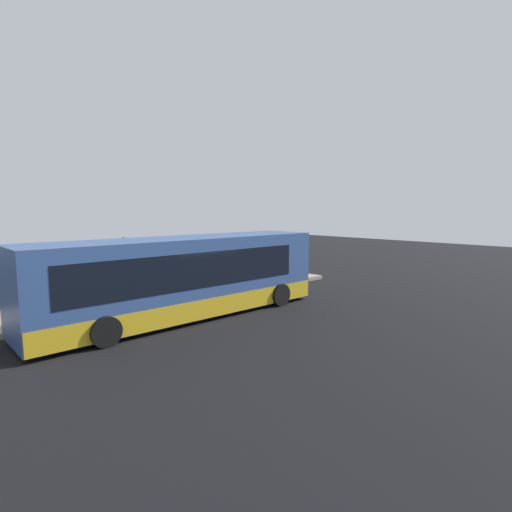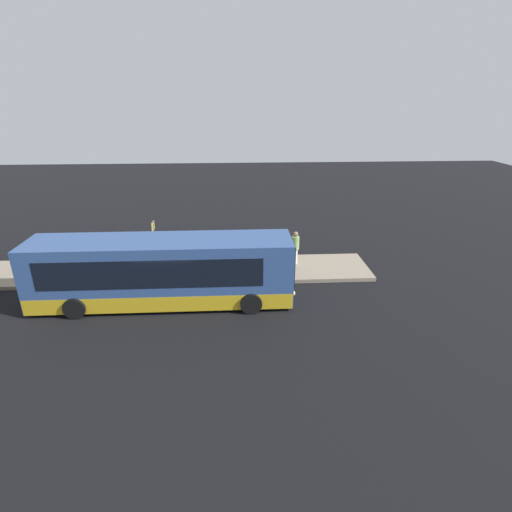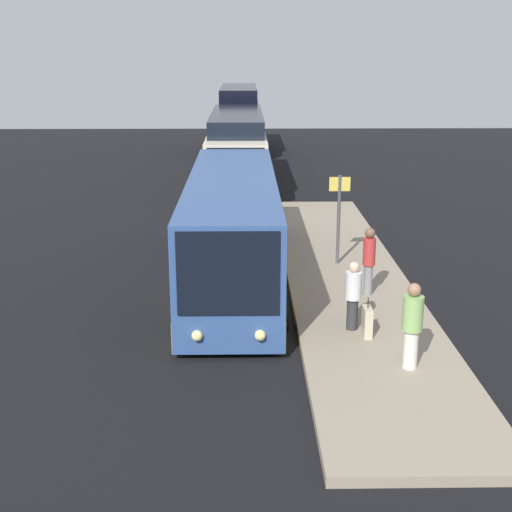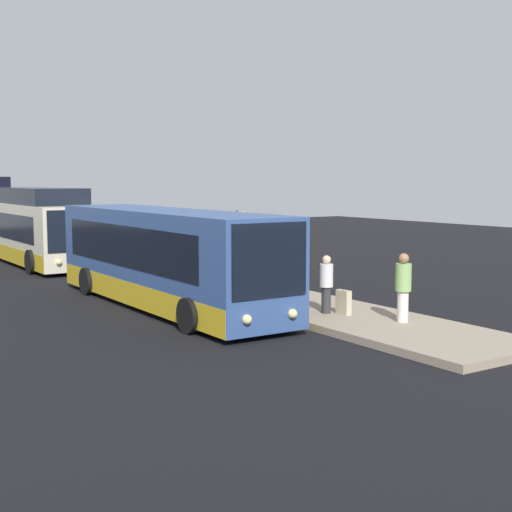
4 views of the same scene
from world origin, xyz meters
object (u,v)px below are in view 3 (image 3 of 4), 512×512
Objects in this scene: bus_third at (239,123)px; passenger_boarding at (369,258)px; suitcase at (367,322)px; sign_post at (339,210)px; bus_second at (237,155)px; passenger_with_bags at (353,293)px; passenger_waiting at (412,323)px; bus_lead at (233,229)px.

bus_third is 6.00× the size of passenger_boarding.
suitcase is 0.34× the size of sign_post.
bus_second reaches higher than suitcase.
passenger_with_bags is at bearing 5.24° from bus_third.
passenger_waiting is (4.45, 0.11, -0.04)m from passenger_boarding.
passenger_boarding is at bearing 12.73° from bus_second.
bus_second is (-13.74, -0.00, 0.12)m from bus_lead.
bus_third is 4.05× the size of sign_post.
sign_post is at bearing -171.90° from passenger_boarding.
suitcase is (18.55, 3.08, -1.06)m from bus_second.
passenger_with_bags is (18.13, 2.81, -0.53)m from bus_second.
bus_third is at bearing -173.45° from passenger_boarding.
bus_second is at bearing -166.41° from sign_post.
passenger_boarding is 1.97× the size of suitcase.
passenger_boarding is at bearing 10.94° from passenger_with_bags.
sign_post is (-5.21, 0.32, 0.76)m from passenger_with_bags.
passenger_waiting is at bearing 6.41° from bus_third.
suitcase is (2.78, -0.48, -0.67)m from passenger_boarding.
bus_third is at bearing -174.33° from suitcase.
bus_lead is 6.37× the size of passenger_waiting.
suitcase is at bearing 5.67° from bus_third.
bus_lead reaches higher than sign_post.
bus_third is 28.47m from passenger_boarding.
passenger_with_bags reaches higher than suitcase.
passenger_with_bags is 0.73m from suitcase.
bus_second is at bearing -170.57° from suitcase.
passenger_with_bags is at bearing -146.79° from suitcase.
passenger_with_bags is at bearing 8.80° from bus_second.
sign_post reaches higher than suitcase.
bus_third is (-26.21, 0.00, 0.35)m from bus_lead.
passenger_waiting is 7.34m from sign_post.
passenger_with_bags is 0.60× the size of sign_post.
bus_second is 12.31× the size of suitcase.
suitcase is (-1.66, -0.59, -0.63)m from passenger_waiting.
bus_lead is at bearing -120.29° from passenger_boarding.
bus_third is at bearing 180.00° from bus_second.
bus_lead reaches higher than suitcase.
bus_second reaches higher than bus_lead.
bus_third is 6.00× the size of passenger_waiting.
bus_lead is at bearing 0.00° from bus_second.
passenger_with_bags is 1.77× the size of suitcase.
bus_second is at bearing -180.00° from bus_lead.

